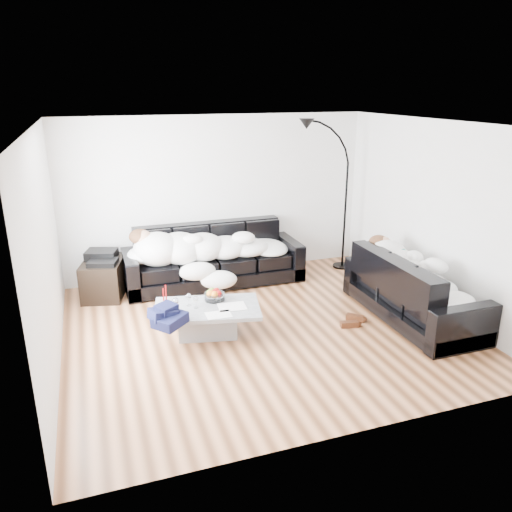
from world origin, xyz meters
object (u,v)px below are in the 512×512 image
object	(u,v)px
fruit_bowl	(214,294)
sofa_right	(413,287)
shoes	(352,321)
wine_glass_c	(196,302)
av_cabinet	(104,278)
candle_left	(164,297)
coffee_table	(208,321)
sofa_back	(214,255)
candle_right	(166,294)
sleeper_right	(415,273)
wine_glass_b	(176,305)
wine_glass_a	(189,300)
stereo	(102,256)
sleeper_back	(214,244)
floor_lamp	(346,205)

from	to	relation	value
fruit_bowl	sofa_right	bearing A→B (deg)	-12.46
fruit_bowl	shoes	world-z (taller)	fruit_bowl
wine_glass_c	av_cabinet	distance (m)	2.02
fruit_bowl	wine_glass_c	distance (m)	0.32
candle_left	av_cabinet	world-z (taller)	candle_left
av_cabinet	coffee_table	bearing A→B (deg)	-41.89
sofa_right	candle_left	distance (m)	3.32
sofa_back	wine_glass_c	world-z (taller)	sofa_back
wine_glass_c	candle_right	distance (m)	0.45
sleeper_right	candle_right	distance (m)	3.30
wine_glass_b	wine_glass_c	size ratio (longest dim) A/B	1.17
candle_right	wine_glass_a	bearing A→B (deg)	-40.44
sleeper_right	stereo	bearing A→B (deg)	61.43
sofa_right	sleeper_back	xyz separation A→B (m)	(-2.24, 2.07, 0.22)
wine_glass_b	candle_right	distance (m)	0.35
candle_right	stereo	bearing A→B (deg)	116.88
sofa_back	wine_glass_c	distance (m)	1.83
wine_glass_a	candle_left	size ratio (longest dim) A/B	0.69
wine_glass_b	av_cabinet	world-z (taller)	wine_glass_b
sofa_right	coffee_table	world-z (taller)	sofa_right
sofa_right	candle_right	distance (m)	3.30
fruit_bowl	candle_right	distance (m)	0.62
sofa_back	wine_glass_b	size ratio (longest dim) A/B	15.22
wine_glass_c	stereo	size ratio (longest dim) A/B	0.36
floor_lamp	candle_left	bearing A→B (deg)	-147.07
sleeper_back	coffee_table	size ratio (longest dim) A/B	1.80
wine_glass_b	coffee_table	bearing A→B (deg)	2.35
sleeper_back	candle_right	world-z (taller)	sleeper_back
sleeper_right	av_cabinet	xyz separation A→B (m)	(-3.93, 2.14, -0.37)
sofa_right	av_cabinet	world-z (taller)	sofa_right
shoes	floor_lamp	size ratio (longest dim) A/B	0.18
sofa_right	sleeper_right	distance (m)	0.21
coffee_table	candle_left	bearing A→B (deg)	158.65
sofa_back	wine_glass_a	xyz separation A→B (m)	(-0.73, -1.61, 0.01)
wine_glass_a	wine_glass_c	xyz separation A→B (m)	(0.07, -0.10, -0.00)
coffee_table	stereo	world-z (taller)	stereo
coffee_table	fruit_bowl	distance (m)	0.35
wine_glass_a	floor_lamp	bearing A→B (deg)	27.65
sofa_back	coffee_table	distance (m)	1.82
fruit_bowl	av_cabinet	xyz separation A→B (m)	(-1.31, 1.56, -0.19)
av_cabinet	stereo	distance (m)	0.34
coffee_table	sofa_back	bearing A→B (deg)	73.09
shoes	sofa_back	bearing A→B (deg)	145.94
sleeper_back	fruit_bowl	xyz separation A→B (m)	(-0.38, -1.50, -0.19)
candle_right	floor_lamp	size ratio (longest dim) A/B	0.10
sleeper_back	wine_glass_b	bearing A→B (deg)	-118.54
fruit_bowl	av_cabinet	world-z (taller)	av_cabinet
sleeper_back	stereo	size ratio (longest dim) A/B	5.38
wine_glass_b	wine_glass_c	bearing A→B (deg)	6.67
coffee_table	fruit_bowl	world-z (taller)	fruit_bowl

